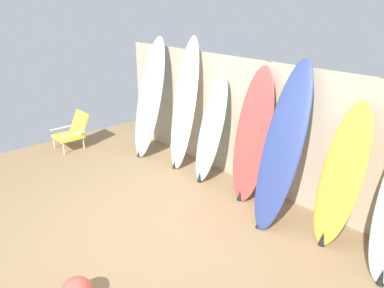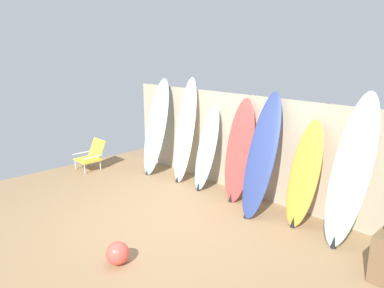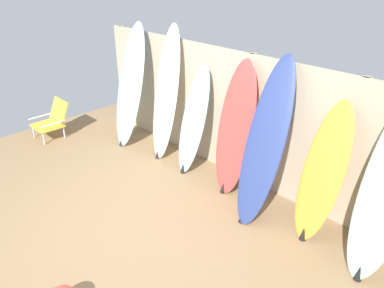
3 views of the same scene
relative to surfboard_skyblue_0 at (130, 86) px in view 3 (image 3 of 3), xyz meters
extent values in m
plane|color=#8E704C|center=(2.08, -1.56, -0.99)|extent=(7.68, 7.68, 0.00)
cube|color=tan|center=(2.08, 0.44, -0.09)|extent=(6.08, 0.04, 1.80)
cylinder|color=gray|center=(-0.80, 0.48, -0.09)|extent=(0.10, 0.10, 1.80)
cylinder|color=gray|center=(0.64, 0.48, -0.09)|extent=(0.10, 0.10, 1.80)
cylinder|color=gray|center=(2.08, 0.48, -0.09)|extent=(0.10, 0.10, 1.80)
cylinder|color=gray|center=(3.52, 0.48, -0.09)|extent=(0.10, 0.10, 1.80)
ellipsoid|color=#8CB7D6|center=(0.00, 0.00, 0.01)|extent=(0.61, 0.68, 1.99)
cone|color=black|center=(0.00, -0.27, -0.93)|extent=(0.08, 0.08, 0.10)
ellipsoid|color=white|center=(0.77, 0.11, 0.03)|extent=(0.49, 0.56, 2.04)
cone|color=black|center=(0.77, -0.11, -0.92)|extent=(0.08, 0.08, 0.12)
ellipsoid|color=#8CB7D6|center=(1.39, 0.09, -0.21)|extent=(0.45, 0.53, 1.57)
cone|color=black|center=(1.39, -0.13, -0.91)|extent=(0.08, 0.08, 0.14)
ellipsoid|color=#D13D38|center=(2.15, 0.10, -0.10)|extent=(0.56, 0.52, 1.78)
cone|color=black|center=(2.15, -0.10, -0.91)|extent=(0.08, 0.08, 0.14)
ellipsoid|color=navy|center=(2.74, -0.07, -0.02)|extent=(0.58, 0.88, 1.94)
cone|color=black|center=(2.74, -0.42, -0.93)|extent=(0.08, 0.08, 0.10)
ellipsoid|color=orange|center=(3.42, 0.06, -0.20)|extent=(0.48, 0.54, 1.58)
cone|color=black|center=(3.42, -0.16, -0.90)|extent=(0.08, 0.08, 0.16)
cone|color=black|center=(4.11, -0.30, -0.89)|extent=(0.08, 0.08, 0.17)
cylinder|color=silver|center=(-1.36, -1.19, -0.88)|extent=(0.02, 0.02, 0.22)
cylinder|color=silver|center=(-0.95, -1.19, -0.88)|extent=(0.02, 0.02, 0.22)
cylinder|color=silver|center=(-1.36, -0.82, -0.88)|extent=(0.02, 0.02, 0.22)
cylinder|color=silver|center=(-0.95, -0.82, -0.88)|extent=(0.02, 0.02, 0.22)
cube|color=gold|center=(-1.16, -1.00, -0.76)|extent=(0.48, 0.44, 0.03)
cube|color=gold|center=(-1.16, -0.76, -0.56)|extent=(0.46, 0.22, 0.42)
cylinder|color=silver|center=(-1.40, -1.00, -0.65)|extent=(0.02, 0.44, 0.02)
cylinder|color=silver|center=(-0.92, -1.00, -0.65)|extent=(0.02, 0.44, 0.02)
camera|label=1|loc=(5.04, -3.53, 1.57)|focal=35.00mm
camera|label=2|loc=(6.04, -4.77, 1.60)|focal=35.00mm
camera|label=3|loc=(4.91, -3.38, 1.90)|focal=35.00mm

